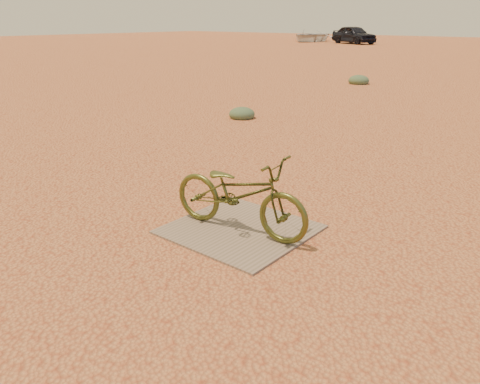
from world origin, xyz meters
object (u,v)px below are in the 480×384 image
Objects in this scene: plywood_board at (240,229)px; car at (354,35)px; bicycle at (239,194)px; boat_near_left at (310,36)px.

plywood_board is 40.15m from car.
plywood_board is at bearing 24.90° from bicycle.
car is (-16.92, 36.41, 0.75)m from plywood_board.
car is at bearing 114.93° from plywood_board.
car reaches higher than boat_near_left.
car reaches higher than bicycle.
car reaches higher than plywood_board.
plywood_board is 0.88× the size of bicycle.
boat_near_left is at bearing 23.86° from bicycle.
bicycle is (0.03, -0.04, 0.42)m from plywood_board.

